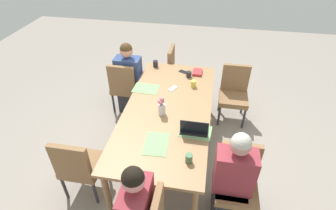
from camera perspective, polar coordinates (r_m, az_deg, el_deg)
name	(u,v)px	position (r m, az deg, el deg)	size (l,w,h in m)	color
ground_plane	(168,149)	(3.88, 0.00, -9.43)	(10.00, 10.00, 0.00)	gray
dining_table	(168,112)	(3.42, 0.00, -1.53)	(2.35, 1.10, 0.75)	#9E754C
chair_near_left_near	(125,85)	(4.34, -9.36, 4.30)	(0.44, 0.44, 0.90)	olive
person_near_left_near	(129,82)	(4.37, -8.35, 5.06)	(0.36, 0.40, 1.19)	#2D2D33
chair_far_left_far	(237,179)	(3.00, 14.77, -15.15)	(0.44, 0.44, 0.90)	olive
person_far_left_far	(232,182)	(2.93, 13.69, -15.88)	(0.36, 0.40, 1.19)	#2D2D33
chair_head_left_right_near	(177,70)	(4.72, 2.07, 7.66)	(0.44, 0.44, 0.90)	olive
chair_far_right_mid	(234,91)	(4.26, 14.08, 2.91)	(0.44, 0.44, 0.90)	olive
chair_near_right_far	(79,165)	(3.19, -18.75, -12.15)	(0.44, 0.44, 0.90)	olive
flower_vase	(162,106)	(3.21, -1.38, -0.23)	(0.10, 0.09, 0.25)	silver
placemat_near_left_near	(146,89)	(3.76, -4.76, 3.58)	(0.36, 0.26, 0.00)	#7FAD70
placemat_head_right_left_mid	(156,144)	(2.90, -2.59, -8.38)	(0.36, 0.26, 0.00)	#7FAD70
placemat_far_left_far	(195,131)	(3.06, 5.95, -5.70)	(0.36, 0.26, 0.00)	#7FAD70
laptop_far_left_far	(194,129)	(3.03, 5.71, -5.10)	(0.22, 0.32, 0.21)	black
coffee_mug_near_left	(193,84)	(3.78, 5.52, 4.61)	(0.08, 0.08, 0.10)	#DBC64C
coffee_mug_near_right	(155,64)	(4.28, -2.73, 8.92)	(0.08, 0.08, 0.10)	#232328
coffee_mug_centre_left	(189,74)	(4.01, 4.53, 6.63)	(0.08, 0.08, 0.09)	#232328
coffee_mug_centre_right	(189,158)	(2.70, 4.55, -11.44)	(0.07, 0.07, 0.10)	#47704C
book_red_cover	(197,72)	(4.13, 6.37, 7.06)	(0.20, 0.14, 0.04)	#B73338
phone_black	(184,72)	(4.15, 3.43, 7.17)	(0.15, 0.07, 0.01)	black
phone_silver	(173,88)	(3.74, 1.06, 3.60)	(0.15, 0.07, 0.01)	silver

